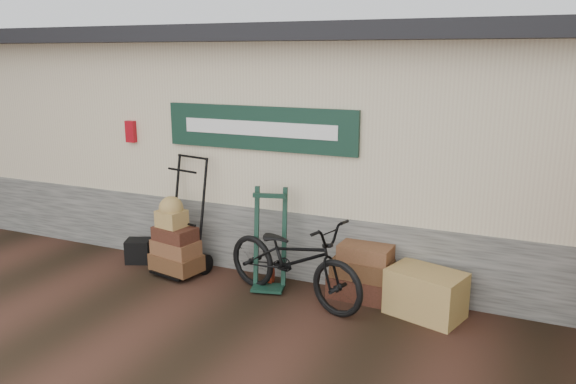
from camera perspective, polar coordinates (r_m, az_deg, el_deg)
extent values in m
plane|color=black|center=(6.65, -4.23, -11.61)|extent=(80.00, 80.00, 0.00)
cube|color=#4C4C47|center=(8.86, 4.11, -1.92)|extent=(14.00, 3.54, 0.90)
cube|color=beige|center=(8.57, 4.28, 7.77)|extent=(14.00, 3.50, 2.10)
cube|color=black|center=(8.38, 4.07, 15.51)|extent=(14.40, 4.10, 0.20)
cube|color=#112E21|center=(7.06, -2.95, 6.48)|extent=(2.60, 0.06, 0.55)
cube|color=white|center=(7.03, -3.08, 6.45)|extent=(2.10, 0.01, 0.18)
cube|color=#A00B15|center=(8.17, -15.63, 5.94)|extent=(0.14, 0.10, 0.30)
cube|color=olive|center=(6.53, 13.81, -9.97)|extent=(0.92, 0.73, 0.52)
cube|color=black|center=(8.19, -14.93, -5.79)|extent=(0.41, 0.39, 0.33)
imported|color=black|center=(6.61, 0.53, -6.36)|extent=(1.20, 2.08, 1.14)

